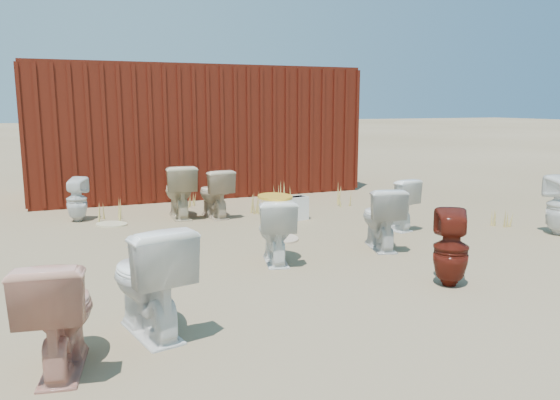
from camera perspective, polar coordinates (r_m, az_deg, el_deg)
name	(u,v)px	position (r m, az deg, el deg)	size (l,w,h in m)	color
ground	(300,256)	(6.23, 2.07, -5.88)	(100.00, 100.00, 0.00)	brown
shipping_container	(193,130)	(10.96, -9.08, 7.23)	(6.00, 2.40, 2.40)	#47180B
toilet_front_a	(148,279)	(4.20, -13.60, -8.05)	(0.47, 0.83, 0.85)	white
toilet_front_pink	(59,313)	(3.84, -22.12, -10.87)	(0.43, 0.75, 0.77)	tan
toilet_front_c	(392,204)	(7.64, 11.66, -0.38)	(0.40, 0.70, 0.71)	white
toilet_front_maroon	(451,248)	(5.40, 17.44, -4.83)	(0.33, 0.34, 0.73)	#5B190F
toilet_front_e	(381,218)	(6.59, 10.48, -1.83)	(0.42, 0.73, 0.74)	silver
toilet_back_a	(77,200)	(8.52, -20.47, 0.05)	(0.29, 0.30, 0.65)	white
toilet_back_beige_left	(214,193)	(8.34, -6.87, 0.72)	(0.41, 0.73, 0.74)	beige
toilet_back_beige_right	(179,191)	(8.39, -10.50, 0.91)	(0.45, 0.79, 0.81)	beige
toilet_back_yellowlid	(275,230)	(5.91, -0.51, -3.18)	(0.40, 0.70, 0.71)	white
yellow_lid	(275,197)	(5.84, -0.51, 0.34)	(0.36, 0.45, 0.03)	gold
loose_tank	(291,209)	(8.08, 1.21, -0.91)	(0.50, 0.20, 0.35)	white
loose_lid_near	(284,239)	(6.97, 0.37, -4.06)	(0.38, 0.49, 0.02)	#C5AC8F
loose_lid_far	(112,224)	(8.16, -17.18, -2.43)	(0.36, 0.47, 0.02)	beige
weed_clump_a	(112,210)	(8.47, -17.19, -1.04)	(0.36, 0.36, 0.30)	#B19A47
weed_clump_b	(259,204)	(8.58, -2.21, -0.39)	(0.32, 0.32, 0.32)	#B19A47
weed_clump_c	(341,195)	(9.33, 6.35, 0.52)	(0.36, 0.36, 0.36)	#B19A47
weed_clump_d	(188,199)	(9.32, -9.57, 0.11)	(0.30, 0.30, 0.25)	#B19A47
weed_clump_e	(281,191)	(9.80, 0.08, 0.91)	(0.34, 0.34, 0.31)	#B19A47
weed_clump_f	(501,217)	(8.36, 22.09, -1.68)	(0.28, 0.28, 0.24)	#B19A47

